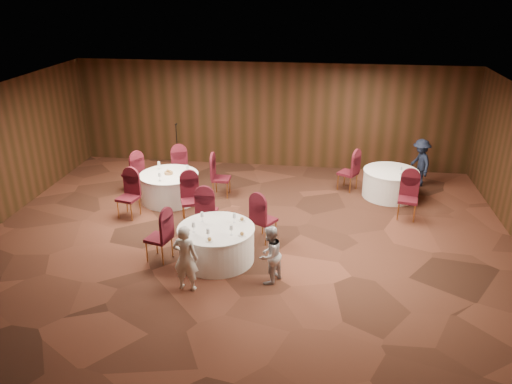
# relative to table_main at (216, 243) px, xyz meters

# --- Properties ---
(ground) EXTENTS (12.00, 12.00, 0.00)m
(ground) POSITION_rel_table_main_xyz_m (0.48, 0.93, -0.38)
(ground) COLOR black
(ground) RESTS_ON ground
(room_shell) EXTENTS (12.00, 12.00, 12.00)m
(room_shell) POSITION_rel_table_main_xyz_m (0.48, 0.93, 1.59)
(room_shell) COLOR silver
(room_shell) RESTS_ON ground
(table_main) EXTENTS (1.60, 1.60, 0.74)m
(table_main) POSITION_rel_table_main_xyz_m (0.00, 0.00, 0.00)
(table_main) COLOR white
(table_main) RESTS_ON ground
(table_left) EXTENTS (1.54, 1.54, 0.74)m
(table_left) POSITION_rel_table_main_xyz_m (-1.86, 2.85, -0.00)
(table_left) COLOR white
(table_left) RESTS_ON ground
(table_right) EXTENTS (1.46, 1.46, 0.74)m
(table_right) POSITION_rel_table_main_xyz_m (3.94, 3.90, 0.00)
(table_right) COLOR white
(table_right) RESTS_ON ground
(chairs_main) EXTENTS (2.74, 1.97, 1.00)m
(chairs_main) POSITION_rel_table_main_xyz_m (-0.26, 0.69, 0.12)
(chairs_main) COLOR #3C0C11
(chairs_main) RESTS_ON ground
(chairs_left) EXTENTS (3.08, 3.02, 1.00)m
(chairs_left) POSITION_rel_table_main_xyz_m (-1.83, 2.84, 0.12)
(chairs_left) COLOR #3C0C11
(chairs_left) RESTS_ON ground
(chairs_right) EXTENTS (2.04, 2.32, 1.00)m
(chairs_right) POSITION_rel_table_main_xyz_m (3.52, 3.40, 0.12)
(chairs_right) COLOR #3C0C11
(chairs_right) RESTS_ON ground
(tabletop_main) EXTENTS (1.10, 1.11, 0.22)m
(tabletop_main) POSITION_rel_table_main_xyz_m (0.14, -0.11, 0.47)
(tabletop_main) COLOR silver
(tabletop_main) RESTS_ON table_main
(tabletop_left) EXTENTS (0.90, 0.87, 0.22)m
(tabletop_left) POSITION_rel_table_main_xyz_m (-1.86, 2.85, 0.45)
(tabletop_left) COLOR silver
(tabletop_left) RESTS_ON table_left
(tabletop_right) EXTENTS (0.08, 0.08, 0.22)m
(tabletop_right) POSITION_rel_table_main_xyz_m (4.14, 3.66, 0.52)
(tabletop_right) COLOR silver
(tabletop_right) RESTS_ON table_right
(mic_stand) EXTENTS (0.24, 0.24, 1.60)m
(mic_stand) POSITION_rel_table_main_xyz_m (-2.14, 4.64, 0.09)
(mic_stand) COLOR black
(mic_stand) RESTS_ON ground
(woman_a) EXTENTS (0.52, 0.37, 1.33)m
(woman_a) POSITION_rel_table_main_xyz_m (-0.34, -1.14, 0.29)
(woman_a) COLOR silver
(woman_a) RESTS_ON ground
(woman_b) EXTENTS (0.67, 0.72, 1.18)m
(woman_b) POSITION_rel_table_main_xyz_m (1.18, -0.68, 0.22)
(woman_b) COLOR silver
(woman_b) RESTS_ON ground
(man_c) EXTENTS (0.74, 0.99, 1.37)m
(man_c) POSITION_rel_table_main_xyz_m (4.84, 4.80, 0.31)
(man_c) COLOR black
(man_c) RESTS_ON ground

